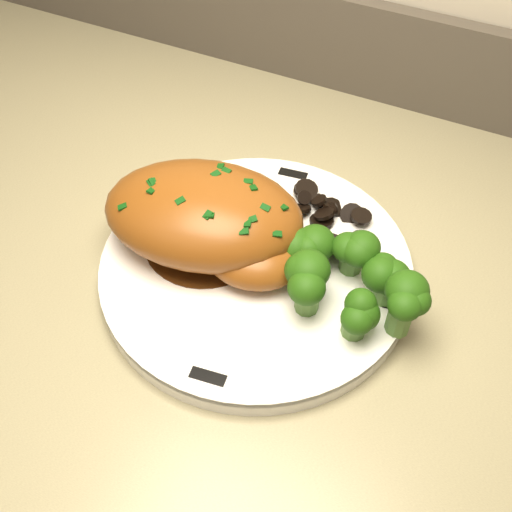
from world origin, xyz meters
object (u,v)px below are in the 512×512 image
at_px(chicken_breast, 209,219).
at_px(broccoli_florets, 352,280).
at_px(counter, 116,383).
at_px(plate, 256,269).

relative_size(chicken_breast, broccoli_florets, 1.64).
bearing_deg(counter, plate, -2.22).
bearing_deg(counter, broccoli_florets, -2.16).
height_order(counter, broccoli_florets, counter).
xyz_separation_m(counter, plate, (0.25, -0.01, 0.43)).
bearing_deg(chicken_breast, broccoli_florets, -14.68).
xyz_separation_m(counter, broccoli_florets, (0.34, -0.01, 0.47)).
distance_m(counter, chicken_breast, 0.52).
distance_m(chicken_breast, broccoli_florets, 0.14).
xyz_separation_m(chicken_breast, broccoli_florets, (0.14, -0.01, -0.01)).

